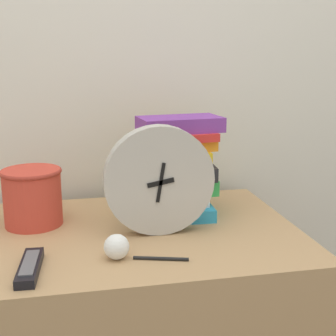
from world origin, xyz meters
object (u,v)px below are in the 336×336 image
(desk_clock, at_px, (159,181))
(basket, at_px, (32,195))
(book_stack, at_px, (176,167))
(pen, at_px, (161,259))
(crumpled_paper_ball, at_px, (117,247))
(tv_remote, at_px, (30,267))

(desk_clock, bearing_deg, basket, 157.91)
(book_stack, xyz_separation_m, basket, (-0.40, -0.01, -0.06))
(basket, height_order, pen, basket)
(crumpled_paper_ball, bearing_deg, tv_remote, -171.55)
(book_stack, relative_size, tv_remote, 1.68)
(basket, bearing_deg, tv_remote, -87.81)
(desk_clock, relative_size, tv_remote, 1.68)
(crumpled_paper_ball, bearing_deg, desk_clock, 47.64)
(book_stack, height_order, basket, book_stack)
(desk_clock, bearing_deg, pen, -99.40)
(desk_clock, relative_size, basket, 1.73)
(basket, xyz_separation_m, tv_remote, (0.01, -0.30, -0.07))
(basket, relative_size, tv_remote, 0.97)
(book_stack, height_order, crumpled_paper_ball, book_stack)
(pen, bearing_deg, crumpled_paper_ball, 163.72)
(book_stack, distance_m, crumpled_paper_ball, 0.36)
(basket, xyz_separation_m, crumpled_paper_ball, (0.20, -0.27, -0.05))
(book_stack, distance_m, tv_remote, 0.51)
(book_stack, relative_size, crumpled_paper_ball, 4.88)
(tv_remote, height_order, crumpled_paper_ball, crumpled_paper_ball)
(book_stack, distance_m, pen, 0.35)
(book_stack, bearing_deg, basket, -178.63)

